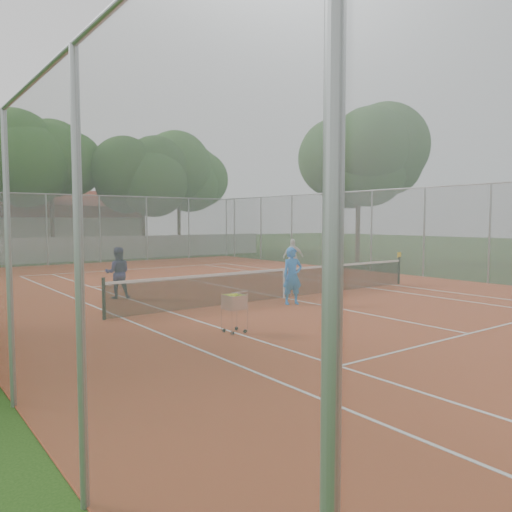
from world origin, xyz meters
TOP-DOWN VIEW (x-y plane):
  - ground at (0.00, 0.00)m, footprint 120.00×120.00m
  - court_pad at (0.00, 0.00)m, footprint 18.00×34.00m
  - court_lines at (0.00, 0.00)m, footprint 10.98×23.78m
  - tennis_net at (0.00, 0.00)m, footprint 11.88×0.10m
  - perimeter_fence at (0.00, 0.00)m, footprint 18.00×34.00m
  - boundary_wall at (0.00, 19.00)m, footprint 26.00×0.30m
  - clubhouse at (-2.00, 29.00)m, footprint 16.40×9.00m
  - tropical_trees at (0.00, 22.00)m, footprint 29.00×19.00m
  - player_near at (-0.57, -1.08)m, footprint 0.71×0.56m
  - player_far_left at (-4.33, 3.15)m, footprint 0.97×0.87m
  - player_far_right at (4.87, 5.13)m, footprint 1.05×0.74m
  - ball_hopper at (-4.13, -3.21)m, footprint 0.59×0.59m

SIDE VIEW (x-z plane):
  - ground at x=0.00m, z-range 0.00..0.00m
  - court_pad at x=0.00m, z-range 0.00..0.02m
  - court_lines at x=0.00m, z-range 0.02..0.03m
  - ball_hopper at x=-4.13m, z-range 0.02..0.97m
  - tennis_net at x=0.00m, z-range 0.02..1.00m
  - boundary_wall at x=0.00m, z-range 0.00..1.50m
  - player_far_right at x=4.87m, z-range 0.02..1.67m
  - player_far_left at x=-4.33m, z-range 0.02..1.68m
  - player_near at x=-0.57m, z-range 0.02..1.73m
  - perimeter_fence at x=0.00m, z-range 0.00..4.00m
  - clubhouse at x=-2.00m, z-range 0.00..4.40m
  - tropical_trees at x=0.00m, z-range 0.00..10.00m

